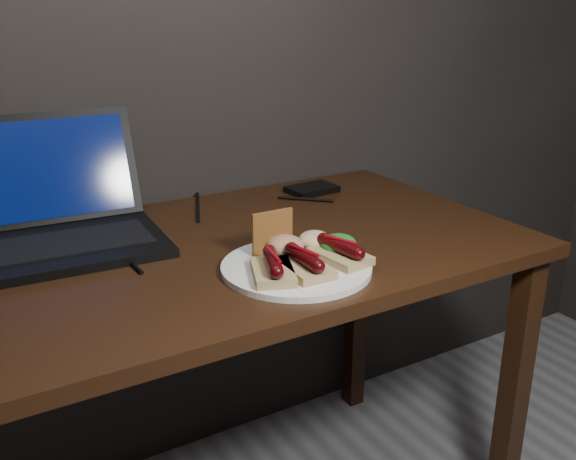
% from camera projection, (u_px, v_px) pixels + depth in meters
% --- Properties ---
extents(desk, '(1.40, 0.70, 0.75)m').
position_uv_depth(desk, '(190.00, 294.00, 1.29)').
color(desk, black).
rests_on(desk, ground).
extents(laptop, '(0.39, 0.37, 0.25)m').
position_uv_depth(laptop, '(62.00, 217.00, 1.31)').
color(laptop, black).
rests_on(laptop, desk).
extents(hard_drive, '(0.13, 0.09, 0.02)m').
position_uv_depth(hard_drive, '(312.00, 189.00, 1.66)').
color(hard_drive, black).
rests_on(hard_drive, desk).
extents(desk_cables, '(0.98, 0.42, 0.01)m').
position_uv_depth(desk_cables, '(139.00, 232.00, 1.37)').
color(desk_cables, black).
rests_on(desk_cables, desk).
extents(plate, '(0.33, 0.33, 0.01)m').
position_uv_depth(plate, '(296.00, 267.00, 1.18)').
color(plate, white).
rests_on(plate, desk).
extents(bread_sausage_left, '(0.11, 0.13, 0.04)m').
position_uv_depth(bread_sausage_left, '(273.00, 267.00, 1.12)').
color(bread_sausage_left, tan).
rests_on(bread_sausage_left, plate).
extents(bread_sausage_center, '(0.07, 0.12, 0.04)m').
position_uv_depth(bread_sausage_center, '(304.00, 263.00, 1.14)').
color(bread_sausage_center, tan).
rests_on(bread_sausage_center, plate).
extents(bread_sausage_right, '(0.09, 0.12, 0.04)m').
position_uv_depth(bread_sausage_right, '(340.00, 252.00, 1.19)').
color(bread_sausage_right, tan).
rests_on(bread_sausage_right, plate).
extents(crispbread, '(0.09, 0.01, 0.08)m').
position_uv_depth(crispbread, '(272.00, 232.00, 1.22)').
color(crispbread, '#A65F2D').
rests_on(crispbread, plate).
extents(salad_greens, '(0.07, 0.07, 0.04)m').
position_uv_depth(salad_greens, '(339.00, 244.00, 1.22)').
color(salad_greens, '#135F15').
rests_on(salad_greens, plate).
extents(salsa_mound, '(0.07, 0.07, 0.04)m').
position_uv_depth(salsa_mound, '(285.00, 246.00, 1.21)').
color(salsa_mound, '#9B110F').
rests_on(salsa_mound, plate).
extents(coleslaw_mound, '(0.06, 0.06, 0.04)m').
position_uv_depth(coleslaw_mound, '(315.00, 240.00, 1.25)').
color(coleslaw_mound, beige).
rests_on(coleslaw_mound, plate).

